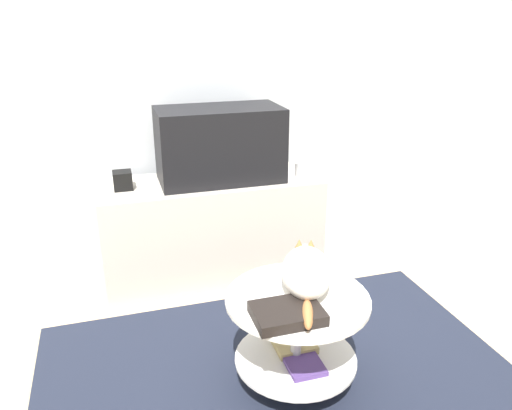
{
  "coord_description": "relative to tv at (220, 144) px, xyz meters",
  "views": [
    {
      "loc": [
        -0.59,
        -1.59,
        1.44
      ],
      "look_at": [
        0.05,
        0.5,
        0.6
      ],
      "focal_mm": 35.0,
      "sensor_mm": 36.0,
      "label": 1
    }
  ],
  "objects": [
    {
      "name": "dvd_box",
      "position": [
        -0.03,
        -1.16,
        -0.33
      ],
      "size": [
        0.25,
        0.18,
        0.04
      ],
      "color": "black",
      "rests_on": "coffee_table"
    },
    {
      "name": "cat",
      "position": [
        0.11,
        -0.98,
        -0.28
      ],
      "size": [
        0.31,
        0.54,
        0.15
      ],
      "rotation": [
        0.0,
        0.0,
        1.21
      ],
      "color": "silver",
      "rests_on": "coffee_table"
    },
    {
      "name": "wall_back",
      "position": [
        0.01,
        0.31,
        0.53
      ],
      "size": [
        8.0,
        0.05,
        2.6
      ],
      "color": "silver",
      "rests_on": "ground_plane"
    },
    {
      "name": "tv_stand",
      "position": [
        -0.06,
        -0.0,
        -0.49
      ],
      "size": [
        1.22,
        0.45,
        0.57
      ],
      "color": "beige",
      "rests_on": "ground_plane"
    },
    {
      "name": "rug",
      "position": [
        0.01,
        -0.99,
        -0.76
      ],
      "size": [
        1.98,
        1.29,
        0.02
      ],
      "color": "#1E2333",
      "rests_on": "ground_plane"
    },
    {
      "name": "speaker",
      "position": [
        -0.53,
        -0.01,
        -0.15
      ],
      "size": [
        0.1,
        0.1,
        0.1
      ],
      "color": "black",
      "rests_on": "tv_stand"
    },
    {
      "name": "coffee_table",
      "position": [
        0.06,
        -1.03,
        -0.5
      ],
      "size": [
        0.56,
        0.56,
        0.4
      ],
      "color": "#B2B2B7",
      "rests_on": "rug"
    },
    {
      "name": "mug",
      "position": [
        0.46,
        -0.06,
        -0.16
      ],
      "size": [
        0.08,
        0.08,
        0.08
      ],
      "color": "white",
      "rests_on": "tv_stand"
    },
    {
      "name": "tv",
      "position": [
        0.0,
        0.0,
        0.0
      ],
      "size": [
        0.67,
        0.35,
        0.4
      ],
      "color": "black",
      "rests_on": "tv_stand"
    },
    {
      "name": "ground_plane",
      "position": [
        0.01,
        -0.99,
        -0.77
      ],
      "size": [
        12.0,
        12.0,
        0.0
      ],
      "primitive_type": "plane",
      "color": "tan"
    }
  ]
}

